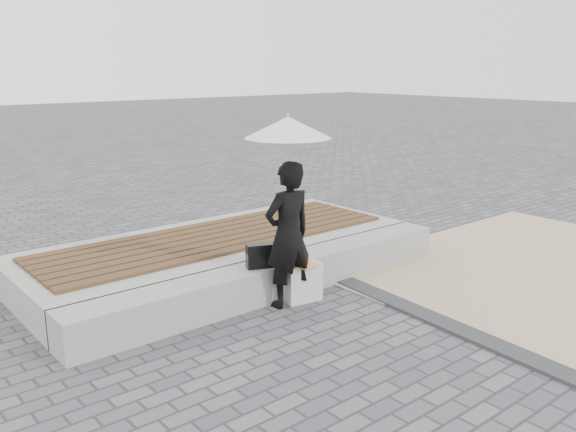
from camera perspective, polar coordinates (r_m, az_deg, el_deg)
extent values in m
plane|color=#535358|center=(5.91, 8.81, -11.63)|extent=(80.00, 80.00, 0.00)
cube|color=#2F2F31|center=(6.19, 17.06, -10.73)|extent=(0.61, 5.20, 0.04)
cube|color=gray|center=(6.91, -1.13, -5.82)|extent=(5.00, 0.45, 0.40)
cube|color=#A0A19B|center=(7.83, -6.63, -3.49)|extent=(5.00, 2.00, 0.40)
imported|color=black|center=(6.42, 0.00, -1.78)|extent=(0.59, 0.40, 1.59)
cylinder|color=silver|center=(6.29, 0.00, 3.33)|extent=(0.02, 0.02, 0.89)
cone|color=silver|center=(6.21, 0.00, 8.38)|extent=(0.89, 0.89, 0.22)
sphere|color=silver|center=(6.20, 0.00, 9.52)|extent=(0.03, 0.03, 0.03)
cube|color=black|center=(6.59, -2.32, -3.74)|extent=(0.40, 0.27, 0.27)
cube|color=#B9BAB5|center=(6.70, 1.46, -6.32)|extent=(0.43, 0.24, 0.43)
cube|color=#ED4552|center=(6.59, 1.76, -4.65)|extent=(0.28, 0.22, 0.01)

